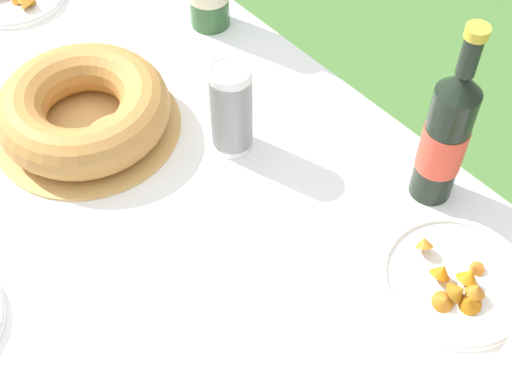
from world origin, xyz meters
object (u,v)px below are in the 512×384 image
bundt_cake (83,110)px  snack_plate_near (456,280)px  cup_stack (233,110)px  juice_bottle_red (445,137)px

bundt_cake → snack_plate_near: bearing=21.1°
bundt_cake → snack_plate_near: (0.64, 0.25, -0.04)m
cup_stack → snack_plate_near: cup_stack is taller
cup_stack → juice_bottle_red: 0.35m
bundt_cake → snack_plate_near: size_ratio=1.46×
juice_bottle_red → snack_plate_near: size_ratio=1.48×
snack_plate_near → bundt_cake: bearing=-158.9°
bundt_cake → cup_stack: bearing=40.5°
cup_stack → bundt_cake: bearing=-139.5°
bundt_cake → juice_bottle_red: size_ratio=0.99×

